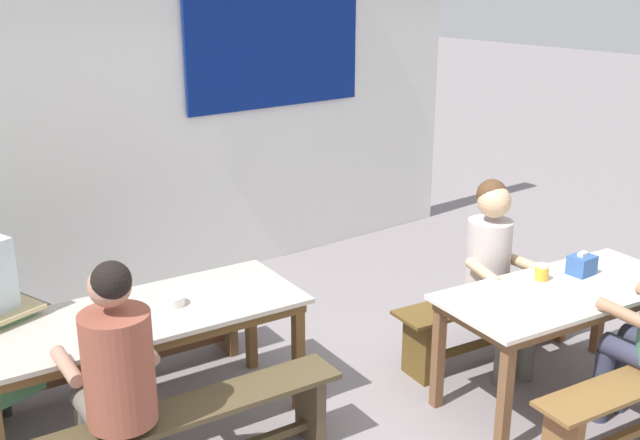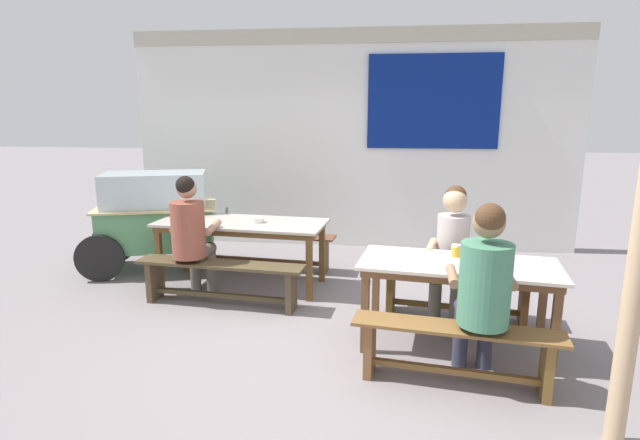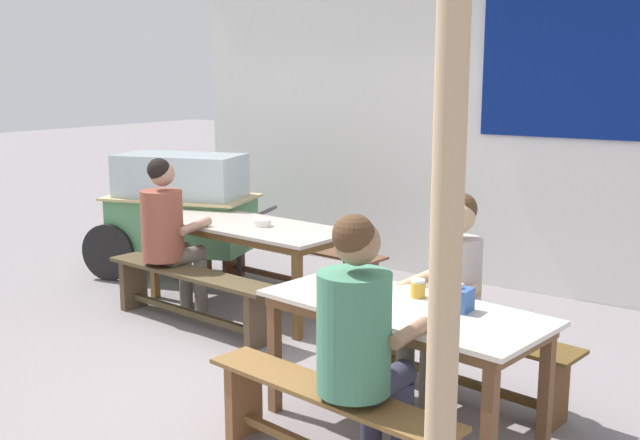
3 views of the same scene
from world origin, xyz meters
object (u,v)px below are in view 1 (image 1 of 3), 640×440
at_px(bench_far_front, 188,432).
at_px(dining_table_far, 140,324).
at_px(tissue_box, 582,265).
at_px(dining_table_near, 563,301).
at_px(soup_bowl, 172,300).
at_px(person_left_back_turned, 115,369).
at_px(bench_near_back, 489,317).
at_px(person_right_near_table, 495,264).
at_px(bench_far_back, 111,340).
at_px(condiment_jar, 542,272).

bearing_deg(bench_far_front, dining_table_far, 84.88).
bearing_deg(tissue_box, dining_table_near, -164.32).
xyz_separation_m(bench_far_front, soup_bowl, (0.24, 0.58, 0.45)).
xyz_separation_m(bench_far_front, person_left_back_turned, (-0.31, 0.09, 0.42)).
xyz_separation_m(dining_table_far, dining_table_near, (2.12, -1.22, -0.01)).
relative_size(person_left_back_turned, soup_bowl, 9.01).
relative_size(bench_near_back, soup_bowl, 10.19).
relative_size(dining_table_near, person_right_near_table, 1.30).
height_order(bench_near_back, person_right_near_table, person_right_near_table).
relative_size(dining_table_near, tissue_box, 10.60).
xyz_separation_m(dining_table_near, person_right_near_table, (0.01, 0.53, 0.06)).
height_order(bench_far_back, person_right_near_table, person_right_near_table).
bearing_deg(tissue_box, dining_table_far, 154.38).
distance_m(dining_table_far, condiment_jar, 2.37).
height_order(bench_far_front, person_right_near_table, person_right_near_table).
bearing_deg(soup_bowl, condiment_jar, -28.12).
bearing_deg(person_left_back_turned, person_right_near_table, -3.94).
xyz_separation_m(tissue_box, soup_bowl, (-2.20, 1.13, -0.03)).
distance_m(bench_far_back, person_right_near_table, 2.49).
bearing_deg(person_right_near_table, bench_near_back, 45.34).
relative_size(person_right_near_table, condiment_jar, 12.43).
distance_m(bench_far_front, person_left_back_turned, 0.53).
bearing_deg(person_left_back_turned, dining_table_far, 54.91).
height_order(person_left_back_turned, soup_bowl, person_left_back_turned).
xyz_separation_m(tissue_box, condiment_jar, (-0.27, 0.09, -0.01)).
relative_size(dining_table_far, condiment_jar, 18.68).
xyz_separation_m(bench_far_front, condiment_jar, (2.18, -0.45, 0.47)).
bearing_deg(dining_table_near, bench_far_back, 138.58).
height_order(bench_far_front, soup_bowl, soup_bowl).
xyz_separation_m(person_right_near_table, person_left_back_turned, (-2.50, 0.17, 0.02)).
relative_size(dining_table_far, dining_table_near, 1.16).
bearing_deg(dining_table_far, bench_near_back, -15.77).
xyz_separation_m(bench_near_back, person_left_back_turned, (-2.57, 0.10, 0.44)).
bearing_deg(soup_bowl, bench_far_back, 102.09).
xyz_separation_m(dining_table_far, person_left_back_turned, (-0.36, -0.52, 0.08)).
bearing_deg(condiment_jar, soup_bowl, 151.88).
xyz_separation_m(bench_near_back, soup_bowl, (-2.02, 0.60, 0.46)).
distance_m(dining_table_near, condiment_jar, 0.21).
bearing_deg(person_left_back_turned, dining_table_near, -15.82).
bearing_deg(tissue_box, person_right_near_table, 119.17).
bearing_deg(dining_table_near, tissue_box, 15.68).
height_order(dining_table_far, soup_bowl, soup_bowl).
height_order(person_right_near_table, soup_bowl, person_right_near_table).
xyz_separation_m(bench_far_front, tissue_box, (2.45, -0.54, 0.48)).
relative_size(bench_near_back, person_right_near_table, 1.17).
xyz_separation_m(dining_table_far, soup_bowl, (0.19, -0.02, 0.10)).
bearing_deg(dining_table_far, condiment_jar, -26.43).
height_order(dining_table_near, bench_far_back, dining_table_near).
distance_m(dining_table_near, soup_bowl, 2.28).
height_order(dining_table_near, bench_near_back, dining_table_near).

